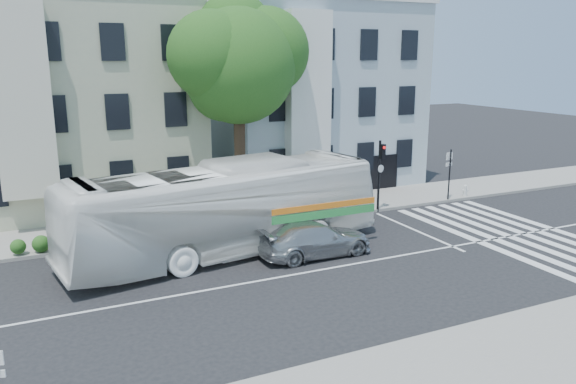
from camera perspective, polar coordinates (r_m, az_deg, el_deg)
ground at (r=21.65m, az=3.19°, el=-7.94°), size 120.00×120.00×0.00m
sidewalk_far at (r=28.55m, az=-4.43°, el=-2.46°), size 80.00×4.00×0.15m
sidewalk_near at (r=15.76m, az=17.74°, el=-17.03°), size 80.00×4.00×0.15m
building_left at (r=32.90m, az=-20.72°, el=8.46°), size 12.00×10.00×11.00m
building_right at (r=36.77m, az=1.84°, el=9.76°), size 12.00×10.00×11.00m
street_tree at (r=28.16m, az=-5.16°, el=13.30°), size 7.30×5.90×11.10m
bus at (r=23.09m, az=-6.27°, el=-1.69°), size 5.33×13.89×3.78m
sedan at (r=22.97m, az=2.76°, el=-4.81°), size 2.00×4.82×1.39m
hedge at (r=25.37m, az=-16.12°, el=-4.02°), size 8.53×1.17×0.70m
traffic_signal at (r=29.27m, az=9.38°, el=2.57°), size 0.39×0.52×3.78m
fire_hydrant at (r=33.72m, az=17.55°, el=0.17°), size 0.37×0.22×0.67m
far_sign_pole at (r=32.39m, az=16.08°, el=2.34°), size 0.51×0.22×2.84m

